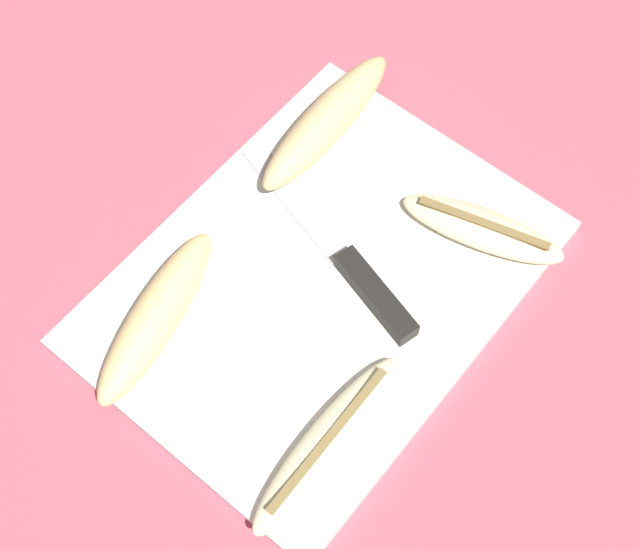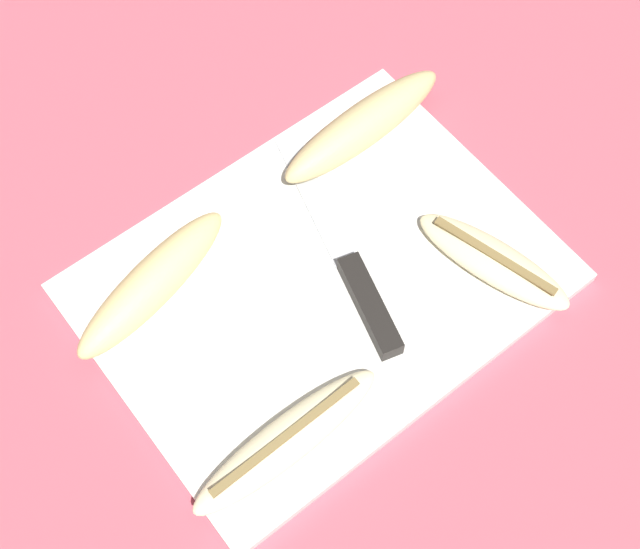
% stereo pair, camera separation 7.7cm
% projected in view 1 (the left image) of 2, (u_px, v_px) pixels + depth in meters
% --- Properties ---
extents(ground_plane, '(4.00, 4.00, 0.00)m').
position_uv_depth(ground_plane, '(320.00, 286.00, 0.80)').
color(ground_plane, '#C65160').
extents(cutting_board, '(0.39, 0.30, 0.01)m').
position_uv_depth(cutting_board, '(320.00, 283.00, 0.79)').
color(cutting_board, white).
rests_on(cutting_board, ground_plane).
extents(knife, '(0.09, 0.24, 0.02)m').
position_uv_depth(knife, '(357.00, 274.00, 0.78)').
color(knife, black).
rests_on(knife, cutting_board).
extents(banana_golden_short, '(0.18, 0.08, 0.04)m').
position_uv_depth(banana_golden_short, '(156.00, 316.00, 0.75)').
color(banana_golden_short, '#EDD689').
rests_on(banana_golden_short, cutting_board).
extents(banana_pale_long, '(0.18, 0.04, 0.02)m').
position_uv_depth(banana_pale_long, '(328.00, 443.00, 0.71)').
color(banana_pale_long, beige).
rests_on(banana_pale_long, cutting_board).
extents(banana_cream_curved, '(0.08, 0.16, 0.02)m').
position_uv_depth(banana_cream_curved, '(482.00, 229.00, 0.80)').
color(banana_cream_curved, beige).
rests_on(banana_cream_curved, cutting_board).
extents(banana_spotted_left, '(0.19, 0.05, 0.04)m').
position_uv_depth(banana_spotted_left, '(326.00, 121.00, 0.84)').
color(banana_spotted_left, '#DBC684').
rests_on(banana_spotted_left, cutting_board).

